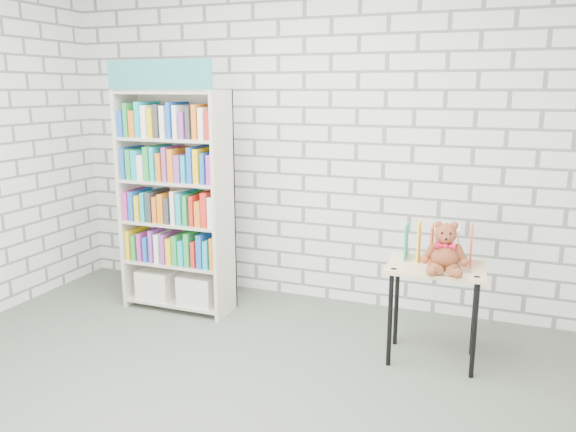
% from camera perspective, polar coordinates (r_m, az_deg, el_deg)
% --- Properties ---
extents(ground, '(4.50, 4.50, 0.00)m').
position_cam_1_polar(ground, '(3.55, -9.85, -18.64)').
color(ground, '#4D5548').
rests_on(ground, ground).
extents(room_shell, '(4.52, 4.02, 2.81)m').
position_cam_1_polar(room_shell, '(3.04, -11.15, 11.47)').
color(room_shell, silver).
rests_on(room_shell, ground).
extents(bookshelf, '(0.92, 0.36, 2.06)m').
position_cam_1_polar(bookshelf, '(4.75, -11.28, 1.58)').
color(bookshelf, beige).
rests_on(bookshelf, ground).
extents(display_table, '(0.66, 0.47, 0.69)m').
position_cam_1_polar(display_table, '(3.93, 14.73, -6.21)').
color(display_table, '#E0C286').
rests_on(display_table, ground).
extents(table_books, '(0.45, 0.22, 0.26)m').
position_cam_1_polar(table_books, '(3.97, 15.01, -2.61)').
color(table_books, teal).
rests_on(table_books, display_table).
extents(teddy_bear, '(0.30, 0.28, 0.32)m').
position_cam_1_polar(teddy_bear, '(3.77, 15.64, -3.49)').
color(teddy_bear, brown).
rests_on(teddy_bear, display_table).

